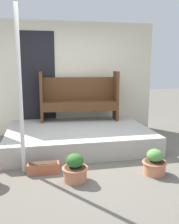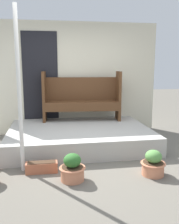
{
  "view_description": "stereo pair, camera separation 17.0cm",
  "coord_description": "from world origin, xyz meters",
  "px_view_note": "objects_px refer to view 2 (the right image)",
  "views": [
    {
      "loc": [
        -0.71,
        -3.85,
        1.61
      ],
      "look_at": [
        0.15,
        0.36,
        0.8
      ],
      "focal_mm": 40.0,
      "sensor_mm": 36.0,
      "label": 1
    },
    {
      "loc": [
        -0.55,
        -3.88,
        1.61
      ],
      "look_at": [
        0.15,
        0.36,
        0.8
      ],
      "focal_mm": 40.0,
      "sensor_mm": 36.0,
      "label": 2
    }
  ],
  "objects_px": {
    "support_post": "(19,91)",
    "bench": "(82,96)",
    "flower_pot_right": "(153,164)",
    "planter_box_rect": "(42,167)",
    "flower_pot_middle": "(72,169)"
  },
  "relations": [
    {
      "from": "support_post",
      "to": "bench",
      "type": "xyz_separation_m",
      "value": [
        1.18,
        1.84,
        -0.32
      ]
    },
    {
      "from": "support_post",
      "to": "planter_box_rect",
      "type": "distance_m",
      "value": 1.2
    },
    {
      "from": "support_post",
      "to": "bench",
      "type": "bearing_deg",
      "value": 57.35
    },
    {
      "from": "bench",
      "to": "planter_box_rect",
      "type": "height_order",
      "value": "bench"
    },
    {
      "from": "planter_box_rect",
      "to": "flower_pot_middle",
      "type": "bearing_deg",
      "value": -37.99
    },
    {
      "from": "planter_box_rect",
      "to": "support_post",
      "type": "bearing_deg",
      "value": 152.93
    },
    {
      "from": "bench",
      "to": "flower_pot_middle",
      "type": "relative_size",
      "value": 4.48
    },
    {
      "from": "bench",
      "to": "flower_pot_right",
      "type": "relative_size",
      "value": 4.63
    },
    {
      "from": "support_post",
      "to": "flower_pot_right",
      "type": "height_order",
      "value": "support_post"
    },
    {
      "from": "bench",
      "to": "support_post",
      "type": "bearing_deg",
      "value": -118.17
    },
    {
      "from": "support_post",
      "to": "bench",
      "type": "height_order",
      "value": "support_post"
    },
    {
      "from": "flower_pot_middle",
      "to": "planter_box_rect",
      "type": "relative_size",
      "value": 0.83
    },
    {
      "from": "bench",
      "to": "flower_pot_right",
      "type": "bearing_deg",
      "value": -67.7
    },
    {
      "from": "support_post",
      "to": "flower_pot_middle",
      "type": "distance_m",
      "value": 1.38
    },
    {
      "from": "support_post",
      "to": "bench",
      "type": "relative_size",
      "value": 1.39
    }
  ]
}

